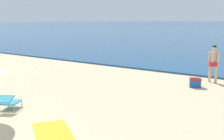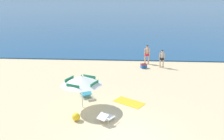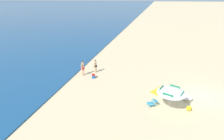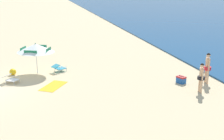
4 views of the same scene
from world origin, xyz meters
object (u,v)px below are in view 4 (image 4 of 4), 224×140
at_px(person_standing_beside, 207,66).
at_px(beach_umbrella_striped_main, 36,48).
at_px(person_standing_near_shore, 201,76).
at_px(beach_towel, 54,86).
at_px(cooler_box, 181,80).
at_px(lounge_chair_under_umbrella, 10,78).
at_px(lounge_chair_beside_umbrella, 59,68).
at_px(beach_ball, 13,72).

bearing_deg(person_standing_beside, beach_umbrella_striped_main, -114.74).
bearing_deg(person_standing_near_shore, beach_towel, -111.27).
relative_size(beach_umbrella_striped_main, beach_towel, 1.67).
xyz_separation_m(beach_umbrella_striped_main, beach_towel, (2.65, 0.83, -1.65)).
xyz_separation_m(person_standing_beside, cooler_box, (-0.36, -1.39, -0.82)).
xyz_separation_m(lounge_chair_under_umbrella, person_standing_near_shore, (4.05, 9.77, 0.64)).
bearing_deg(person_standing_near_shore, lounge_chair_under_umbrella, -112.55).
xyz_separation_m(lounge_chair_beside_umbrella, cooler_box, (3.99, 6.61, -0.07)).
height_order(person_standing_near_shore, cooler_box, person_standing_near_shore).
distance_m(person_standing_near_shore, beach_ball, 11.24).
bearing_deg(beach_umbrella_striped_main, beach_towel, 17.31).
distance_m(beach_umbrella_striped_main, person_standing_near_shore, 9.96).
bearing_deg(beach_ball, person_standing_beside, 68.10).
relative_size(lounge_chair_under_umbrella, cooler_box, 1.73).
distance_m(beach_ball, beach_towel, 3.56).
bearing_deg(beach_towel, beach_umbrella_striped_main, -162.69).
height_order(cooler_box, beach_ball, cooler_box).
distance_m(person_standing_near_shore, person_standing_beside, 1.66).
bearing_deg(beach_towel, cooler_box, 79.66).
distance_m(lounge_chair_beside_umbrella, person_standing_near_shore, 8.88).
height_order(lounge_chair_under_umbrella, lounge_chair_beside_umbrella, lounge_chair_under_umbrella).
height_order(person_standing_beside, beach_towel, person_standing_beside).
bearing_deg(beach_towel, person_standing_beside, 78.98).
relative_size(lounge_chair_beside_umbrella, cooler_box, 1.71).
height_order(beach_umbrella_striped_main, person_standing_near_shore, beach_umbrella_striped_main).
xyz_separation_m(lounge_chair_beside_umbrella, person_standing_beside, (4.35, 8.00, 0.75)).
bearing_deg(lounge_chair_beside_umbrella, person_standing_near_shore, 51.03).
relative_size(beach_umbrella_striped_main, lounge_chair_beside_umbrella, 2.99).
distance_m(lounge_chair_under_umbrella, beach_towel, 2.64).
height_order(beach_ball, beach_towel, beach_ball).
distance_m(lounge_chair_beside_umbrella, cooler_box, 7.72).
height_order(lounge_chair_beside_umbrella, person_standing_near_shore, person_standing_near_shore).
relative_size(person_standing_near_shore, beach_towel, 0.88).
distance_m(lounge_chair_under_umbrella, person_standing_beside, 11.26).
bearing_deg(cooler_box, lounge_chair_under_umbrella, -104.59).
height_order(person_standing_near_shore, beach_ball, person_standing_near_shore).
relative_size(beach_umbrella_striped_main, cooler_box, 5.09).
bearing_deg(person_standing_beside, cooler_box, -104.43).
xyz_separation_m(lounge_chair_under_umbrella, beach_ball, (-1.53, 0.04, -0.07)).
bearing_deg(person_standing_near_shore, person_standing_beside, 137.88).
bearing_deg(person_standing_near_shore, beach_ball, -119.86).
distance_m(lounge_chair_under_umbrella, beach_ball, 1.53).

